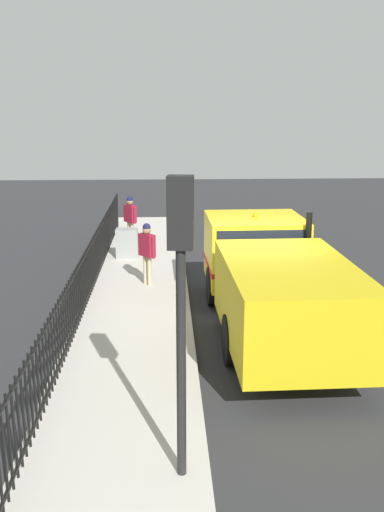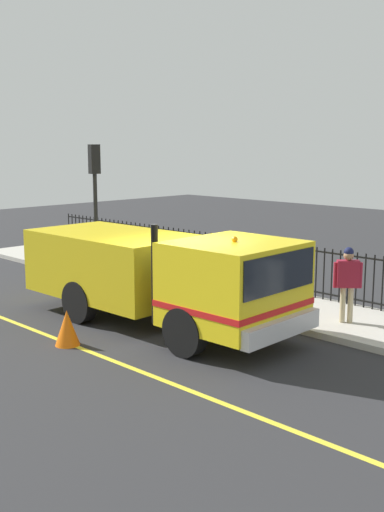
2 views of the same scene
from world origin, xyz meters
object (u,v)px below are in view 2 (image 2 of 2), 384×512
(work_truck, at_px, (166,272))
(traffic_cone, at_px, (67,328))
(worker_standing, at_px, (348,277))
(traffic_light_near, at_px, (95,183))

(work_truck, distance_m, traffic_cone, 2.44)
(worker_standing, distance_m, traffic_light_near, 8.31)
(work_truck, bearing_deg, traffic_light_near, -112.61)
(traffic_light_near, bearing_deg, worker_standing, 101.89)
(worker_standing, xyz_separation_m, traffic_light_near, (-0.68, 8.10, 1.71))
(traffic_light_near, height_order, traffic_cone, traffic_light_near)
(traffic_light_near, relative_size, traffic_cone, 5.35)
(traffic_cone, bearing_deg, worker_standing, -34.24)
(worker_standing, bearing_deg, traffic_cone, 15.00)
(work_truck, relative_size, traffic_light_near, 1.82)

